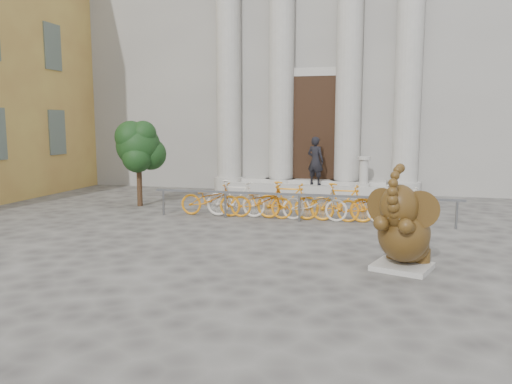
% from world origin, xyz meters
% --- Properties ---
extents(ground, '(80.00, 80.00, 0.00)m').
position_xyz_m(ground, '(0.00, 0.00, 0.00)').
color(ground, '#474442').
rests_on(ground, ground).
extents(classical_building, '(22.00, 10.70, 12.00)m').
position_xyz_m(classical_building, '(0.00, 14.93, 5.98)').
color(classical_building, gray).
rests_on(classical_building, ground).
extents(entrance_steps, '(6.00, 1.20, 0.36)m').
position_xyz_m(entrance_steps, '(0.00, 9.40, 0.18)').
color(entrance_steps, '#A8A59E').
rests_on(entrance_steps, ground).
extents(elephant_statue, '(1.24, 1.47, 1.85)m').
position_xyz_m(elephant_statue, '(2.83, 0.49, 0.67)').
color(elephant_statue, '#A8A59E').
rests_on(elephant_statue, ground).
extents(bike_rack, '(8.00, 0.53, 1.00)m').
position_xyz_m(bike_rack, '(0.39, 4.54, 0.50)').
color(bike_rack, slate).
rests_on(bike_rack, ground).
extents(tree, '(1.50, 1.37, 2.60)m').
position_xyz_m(tree, '(-4.72, 5.51, 1.81)').
color(tree, '#332114').
rests_on(tree, ground).
extents(pedestrian, '(0.73, 0.62, 1.70)m').
position_xyz_m(pedestrian, '(0.15, 9.26, 1.21)').
color(pedestrian, black).
rests_on(pedestrian, entrance_steps).
extents(balustrade_post, '(0.42, 0.42, 1.04)m').
position_xyz_m(balustrade_post, '(1.83, 9.10, 0.84)').
color(balustrade_post, '#A8A59E').
rests_on(balustrade_post, entrance_steps).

